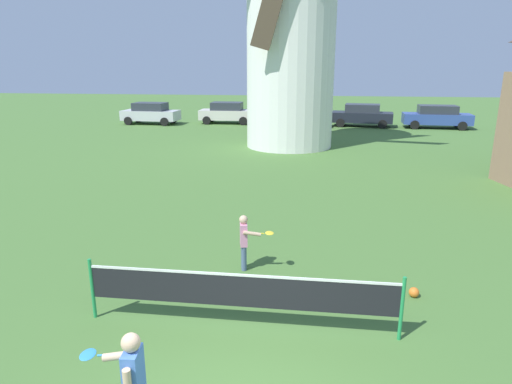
# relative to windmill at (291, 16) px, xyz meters

# --- Properties ---
(windmill) EXTENTS (9.23, 5.22, 14.08)m
(windmill) POSITION_rel_windmill_xyz_m (0.00, 0.00, 0.00)
(windmill) COLOR white
(windmill) RESTS_ON ground_plane
(tennis_net) EXTENTS (5.21, 0.06, 1.10)m
(tennis_net) POSITION_rel_windmill_xyz_m (0.21, -17.42, -5.88)
(tennis_net) COLOR #238E4C
(tennis_net) RESTS_ON ground_plane
(player_near) EXTENTS (0.81, 0.51, 1.43)m
(player_near) POSITION_rel_windmill_xyz_m (-0.62, -19.88, -5.75)
(player_near) COLOR slate
(player_near) RESTS_ON ground_plane
(player_far) EXTENTS (0.77, 0.40, 1.22)m
(player_far) POSITION_rel_windmill_xyz_m (-0.06, -15.19, -5.87)
(player_far) COLOR slate
(player_far) RESTS_ON ground_plane
(stray_ball) EXTENTS (0.19, 0.19, 0.19)m
(stray_ball) POSITION_rel_windmill_xyz_m (3.31, -15.98, -6.46)
(stray_ball) COLOR orange
(stray_ball) RESTS_ON ground_plane
(parked_car_silver) EXTENTS (4.19, 2.07, 1.56)m
(parked_car_silver) POSITION_rel_windmill_xyz_m (-10.64, 7.98, -5.75)
(parked_car_silver) COLOR silver
(parked_car_silver) RESTS_ON ground_plane
(parked_car_cream) EXTENTS (3.99, 1.89, 1.56)m
(parked_car_cream) POSITION_rel_windmill_xyz_m (-5.14, 9.08, -5.75)
(parked_car_cream) COLOR silver
(parked_car_cream) RESTS_ON ground_plane
(parked_car_red) EXTENTS (4.32, 2.18, 1.56)m
(parked_car_red) POSITION_rel_windmill_xyz_m (0.15, 8.00, -5.75)
(parked_car_red) COLOR red
(parked_car_red) RESTS_ON ground_plane
(parked_car_black) EXTENTS (4.38, 2.31, 1.56)m
(parked_car_black) POSITION_rel_windmill_xyz_m (4.67, 8.68, -5.75)
(parked_car_black) COLOR #1E232D
(parked_car_black) RESTS_ON ground_plane
(parked_car_blue) EXTENTS (4.57, 2.12, 1.56)m
(parked_car_blue) POSITION_rel_windmill_xyz_m (9.67, 8.35, -5.75)
(parked_car_blue) COLOR #334C99
(parked_car_blue) RESTS_ON ground_plane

